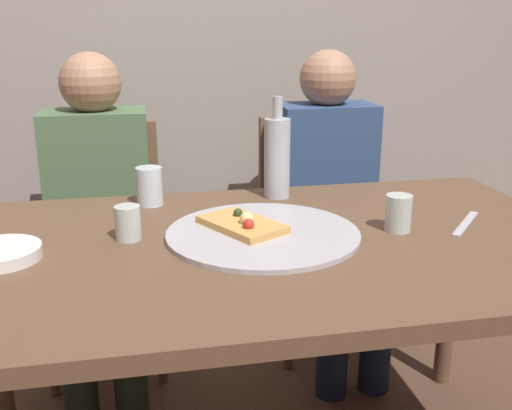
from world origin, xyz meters
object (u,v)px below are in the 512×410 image
at_px(plate_stack, 0,253).
at_px(guest_in_beanie, 331,195).
at_px(pizza_tray, 264,234).
at_px(wine_glass, 128,223).
at_px(pizza_slice_last, 242,224).
at_px(guest_in_sweater, 99,209).
at_px(tumbler_far, 150,186).
at_px(table_knife, 466,224).
at_px(chair_left, 103,229).
at_px(short_glass, 398,213).
at_px(dining_table, 266,269).
at_px(chair_right, 318,215).
at_px(wine_bottle, 277,157).

bearing_deg(plate_stack, guest_in_beanie, 34.82).
bearing_deg(pizza_tray, wine_glass, 172.83).
distance_m(pizza_slice_last, guest_in_sweater, 0.77).
xyz_separation_m(pizza_slice_last, tumbler_far, (-0.22, 0.29, 0.03)).
bearing_deg(wine_glass, guest_in_beanie, 41.01).
distance_m(pizza_slice_last, table_knife, 0.59).
relative_size(chair_left, guest_in_sweater, 0.77).
distance_m(pizza_slice_last, short_glass, 0.40).
xyz_separation_m(dining_table, tumbler_far, (-0.27, 0.36, 0.13)).
distance_m(wine_glass, short_glass, 0.68).
relative_size(pizza_tray, guest_in_beanie, 0.41).
bearing_deg(tumbler_far, wine_glass, -102.01).
relative_size(pizza_slice_last, table_knife, 1.16).
bearing_deg(chair_left, tumbler_far, 108.94).
height_order(chair_left, chair_right, same).
bearing_deg(guest_in_sweater, pizza_slice_last, 121.50).
distance_m(dining_table, tumbler_far, 0.46).
bearing_deg(plate_stack, guest_in_sweater, 76.61).
relative_size(wine_bottle, wine_glass, 3.57).
distance_m(tumbler_far, table_knife, 0.88).
bearing_deg(plate_stack, dining_table, -0.43).
xyz_separation_m(pizza_slice_last, short_glass, (0.39, -0.06, 0.02)).
bearing_deg(chair_right, pizza_tray, 64.01).
relative_size(tumbler_far, short_glass, 1.19).
height_order(tumbler_far, short_glass, tumbler_far).
bearing_deg(plate_stack, pizza_tray, 2.61).
bearing_deg(short_glass, pizza_tray, 175.54).
height_order(pizza_tray, wine_glass, wine_glass).
bearing_deg(dining_table, wine_glass, 167.27).
height_order(dining_table, plate_stack, plate_stack).
distance_m(table_knife, chair_right, 0.90).
xyz_separation_m(plate_stack, table_knife, (1.15, 0.01, -0.01)).
bearing_deg(guest_in_beanie, pizza_tray, 59.20).
bearing_deg(guest_in_beanie, wine_glass, 41.01).
bearing_deg(wine_glass, chair_right, 47.09).
bearing_deg(guest_in_sweater, wine_bottle, 147.87).
distance_m(wine_bottle, chair_right, 0.69).
height_order(pizza_tray, short_glass, short_glass).
relative_size(tumbler_far, chair_right, 0.12).
distance_m(wine_bottle, chair_left, 0.83).
distance_m(wine_glass, chair_left, 0.85).
bearing_deg(wine_bottle, pizza_tray, -108.51).
distance_m(dining_table, pizza_slice_last, 0.13).
bearing_deg(pizza_tray, chair_left, 118.09).
bearing_deg(tumbler_far, pizza_slice_last, -52.53).
distance_m(plate_stack, chair_left, 0.91).
xyz_separation_m(pizza_slice_last, guest_in_sweater, (-0.40, 0.65, -0.14)).
distance_m(tumbler_far, guest_in_sweater, 0.43).
bearing_deg(tumbler_far, chair_left, 108.94).
bearing_deg(short_glass, chair_left, 132.50).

